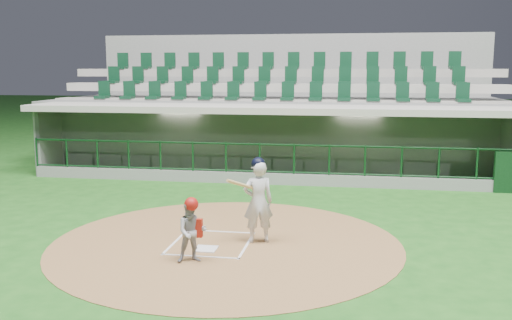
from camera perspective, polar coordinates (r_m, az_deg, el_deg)
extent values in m
plane|color=#194D16|center=(12.14, -4.18, -7.94)|extent=(120.00, 120.00, 0.00)
cylinder|color=brown|center=(11.89, -2.99, -8.28)|extent=(7.20, 7.20, 0.01)
cube|color=silver|center=(11.49, -5.02, -8.84)|extent=(0.43, 0.43, 0.02)
cube|color=white|center=(12.06, -8.02, -8.05)|extent=(0.05, 1.80, 0.01)
cube|color=white|center=(11.71, -0.93, -8.49)|extent=(0.05, 1.80, 0.01)
cube|color=white|center=(12.65, -3.59, -7.15)|extent=(1.55, 0.05, 0.01)
cube|color=silver|center=(11.08, -5.61, -9.57)|extent=(1.55, 0.05, 0.01)
cube|color=slate|center=(19.42, 1.10, -3.10)|extent=(15.00, 3.00, 0.10)
cube|color=slate|center=(20.74, 1.76, 1.61)|extent=(15.00, 0.20, 2.70)
cube|color=beige|center=(20.59, 1.72, 2.26)|extent=(13.50, 0.04, 0.90)
cube|color=slate|center=(21.58, -19.00, 1.41)|extent=(0.20, 3.00, 2.70)
cube|color=slate|center=(19.54, 23.42, 0.40)|extent=(0.20, 3.00, 2.70)
cube|color=#A19D91|center=(18.77, 1.01, 5.28)|extent=(15.40, 3.50, 0.20)
cube|color=slate|center=(17.78, 0.37, -1.93)|extent=(15.00, 0.15, 0.40)
cube|color=black|center=(17.54, 0.37, 3.12)|extent=(15.00, 0.01, 0.95)
cube|color=brown|center=(20.38, 1.54, -1.72)|extent=(12.75, 0.40, 0.45)
cube|color=white|center=(19.69, -7.58, 5.00)|extent=(1.30, 0.35, 0.04)
cube|color=white|center=(18.82, 10.22, 4.75)|extent=(1.30, 0.35, 0.04)
imported|color=#AF121A|center=(21.19, -9.76, 0.34)|extent=(1.24, 0.89, 1.74)
imported|color=#A21911|center=(20.20, -2.15, -0.03)|extent=(1.08, 0.77, 1.70)
imported|color=#AE1F12|center=(19.90, 4.83, -0.16)|extent=(0.98, 0.80, 1.72)
imported|color=#AE1712|center=(20.16, 16.85, -0.21)|extent=(1.78, 0.77, 1.85)
cube|color=slate|center=(22.33, 2.35, 2.92)|extent=(17.00, 6.50, 2.50)
cube|color=gray|center=(20.75, 1.84, 5.64)|extent=(16.60, 0.95, 0.30)
cube|color=#9E998F|center=(21.66, 2.19, 7.24)|extent=(16.60, 0.95, 0.30)
cube|color=gray|center=(22.59, 2.51, 8.71)|extent=(16.60, 0.95, 0.30)
cube|color=slate|center=(25.54, 3.32, 6.79)|extent=(17.00, 0.25, 5.05)
imported|color=silver|center=(11.70, 0.22, -4.21)|extent=(0.72, 0.59, 1.70)
sphere|color=black|center=(11.55, 0.22, -0.40)|extent=(0.28, 0.28, 0.28)
cylinder|color=tan|center=(11.42, -1.22, -2.54)|extent=(0.58, 0.79, 0.39)
imported|color=#98979D|center=(10.65, -6.44, -7.15)|extent=(0.68, 0.61, 1.15)
sphere|color=maroon|center=(10.52, -6.49, -4.41)|extent=(0.26, 0.26, 0.26)
cube|color=#AF1F12|center=(10.78, -6.22, -6.75)|extent=(0.32, 0.10, 0.35)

